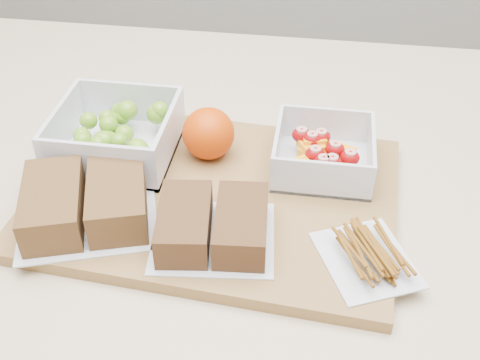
{
  "coord_description": "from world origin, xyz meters",
  "views": [
    {
      "loc": [
        0.09,
        -0.53,
        1.37
      ],
      "look_at": [
        0.0,
        0.01,
        0.93
      ],
      "focal_mm": 45.0,
      "sensor_mm": 36.0,
      "label": 1
    }
  ],
  "objects": [
    {
      "name": "orange",
      "position": [
        -0.04,
        0.07,
        0.95
      ],
      "size": [
        0.06,
        0.06,
        0.06
      ],
      "primitive_type": "sphere",
      "color": "#D24004",
      "rests_on": "cutting_board"
    },
    {
      "name": "sandwich_bag_center",
      "position": [
        -0.01,
        -0.08,
        0.94
      ],
      "size": [
        0.14,
        0.13,
        0.04
      ],
      "color": "silver",
      "rests_on": "cutting_board"
    },
    {
      "name": "pretzel_bag",
      "position": [
        0.15,
        -0.09,
        0.93
      ],
      "size": [
        0.12,
        0.13,
        0.02
      ],
      "color": "silver",
      "rests_on": "cutting_board"
    },
    {
      "name": "fruit_container",
      "position": [
        0.1,
        0.06,
        0.94
      ],
      "size": [
        0.12,
        0.12,
        0.05
      ],
      "color": "silver",
      "rests_on": "cutting_board"
    },
    {
      "name": "sandwich_bag_left",
      "position": [
        -0.15,
        -0.07,
        0.94
      ],
      "size": [
        0.18,
        0.17,
        0.05
      ],
      "color": "silver",
      "rests_on": "cutting_board"
    },
    {
      "name": "grape_container",
      "position": [
        -0.16,
        0.06,
        0.94
      ],
      "size": [
        0.14,
        0.14,
        0.06
      ],
      "color": "silver",
      "rests_on": "cutting_board"
    },
    {
      "name": "cutting_board",
      "position": [
        -0.02,
        -0.0,
        0.91
      ],
      "size": [
        0.44,
        0.33,
        0.02
      ],
      "primitive_type": "cube",
      "rotation": [
        0.0,
        0.0,
        -0.07
      ],
      "color": "olive",
      "rests_on": "counter"
    }
  ]
}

